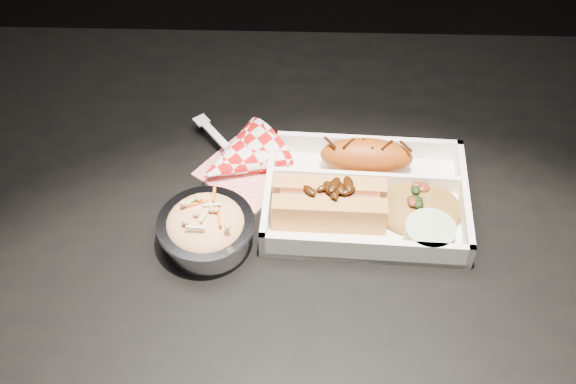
% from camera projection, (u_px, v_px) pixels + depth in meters
% --- Properties ---
extents(dining_table, '(1.20, 0.80, 0.75)m').
position_uv_depth(dining_table, '(342.00, 268.00, 0.96)').
color(dining_table, black).
rests_on(dining_table, ground).
extents(food_tray, '(0.26, 0.19, 0.04)m').
position_uv_depth(food_tray, '(365.00, 199.00, 0.91)').
color(food_tray, white).
rests_on(food_tray, dining_table).
extents(fried_pastry, '(0.12, 0.05, 0.05)m').
position_uv_depth(fried_pastry, '(366.00, 156.00, 0.93)').
color(fried_pastry, '#A24510').
rests_on(fried_pastry, food_tray).
extents(hotdog, '(0.14, 0.06, 0.06)m').
position_uv_depth(hotdog, '(329.00, 202.00, 0.87)').
color(hotdog, '#D08947').
rests_on(hotdog, food_tray).
extents(fried_rice_mound, '(0.11, 0.10, 0.03)m').
position_uv_depth(fried_rice_mound, '(419.00, 202.00, 0.89)').
color(fried_rice_mound, olive).
rests_on(fried_rice_mound, food_tray).
extents(cupcake_liner, '(0.06, 0.06, 0.03)m').
position_uv_depth(cupcake_liner, '(429.00, 235.00, 0.85)').
color(cupcake_liner, '#AEC595').
rests_on(cupcake_liner, food_tray).
extents(foil_coleslaw_cup, '(0.12, 0.12, 0.07)m').
position_uv_depth(foil_coleslaw_cup, '(206.00, 228.00, 0.85)').
color(foil_coleslaw_cup, silver).
rests_on(foil_coleslaw_cup, dining_table).
extents(napkin_fork, '(0.16, 0.16, 0.10)m').
position_uv_depth(napkin_fork, '(238.00, 160.00, 0.94)').
color(napkin_fork, red).
rests_on(napkin_fork, dining_table).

